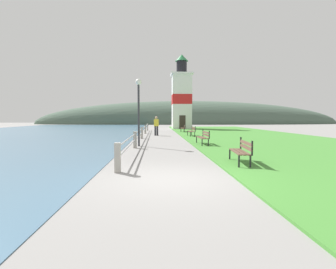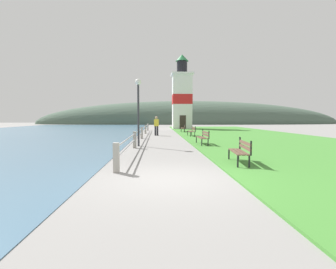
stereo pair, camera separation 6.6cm
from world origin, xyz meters
name	(u,v)px [view 1 (the left image)]	position (x,y,z in m)	size (l,w,h in m)	color
ground_plane	(172,180)	(0.00, 0.00, 0.00)	(160.00, 160.00, 0.00)	gray
grass_verge	(248,136)	(7.74, 15.89, 0.03)	(12.00, 47.66, 0.06)	#428433
seawall_railing	(142,132)	(-1.64, 14.00, 0.55)	(0.18, 26.19, 0.93)	#A8A399
park_bench_near	(242,150)	(2.64, 2.18, 0.54)	(0.64, 1.78, 0.94)	brown
park_bench_midway	(204,136)	(2.45, 8.85, 0.54)	(0.51, 1.94, 0.94)	brown
park_bench_far	(192,131)	(2.71, 16.10, 0.54)	(0.53, 1.73, 0.94)	brown
park_bench_by_lighthouse	(183,128)	(2.63, 23.01, 0.54)	(0.61, 1.87, 0.94)	brown
lighthouse	(182,97)	(3.26, 31.94, 4.68)	(3.21, 3.21, 10.97)	white
person_strolling	(156,125)	(-0.47, 17.60, 0.98)	(0.45, 0.25, 1.81)	#28282D
lamp_post	(139,100)	(-1.49, 8.43, 2.74)	(0.36, 0.36, 3.96)	#333338
distant_hillside	(189,124)	(8.00, 61.77, 0.00)	(80.00, 16.00, 12.00)	#475B4C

